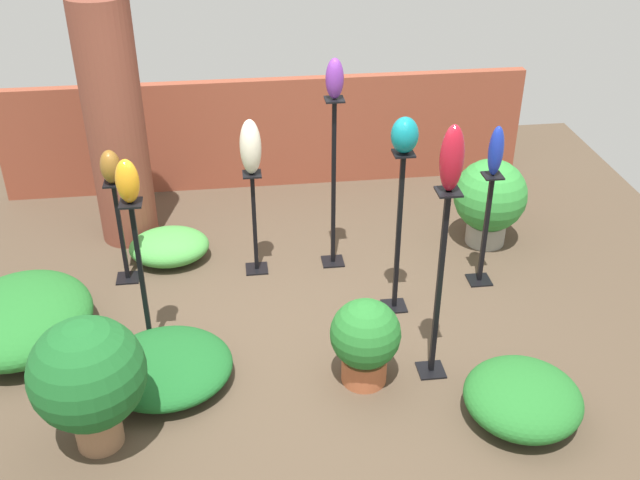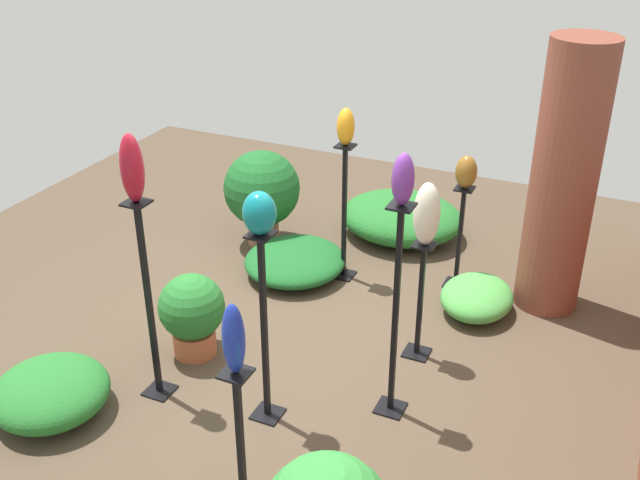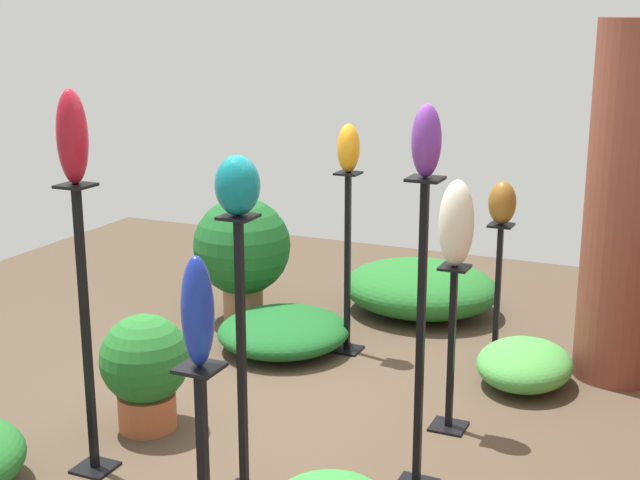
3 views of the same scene
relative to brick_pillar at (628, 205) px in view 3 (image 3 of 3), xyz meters
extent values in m
plane|color=#4C3D2D|center=(1.43, -1.75, -1.16)|extent=(8.00, 8.00, 0.00)
cylinder|color=brown|center=(0.00, 0.00, 0.00)|extent=(0.54, 0.54, 2.31)
cube|color=black|center=(0.31, -1.79, -1.15)|extent=(0.20, 0.20, 0.01)
cube|color=black|center=(0.31, -1.79, -0.51)|extent=(0.04, 0.04, 1.29)
cube|color=black|center=(0.31, -1.79, 0.13)|extent=(0.16, 0.16, 0.02)
cube|color=black|center=(0.04, -0.79, -1.15)|extent=(0.20, 0.20, 0.01)
cube|color=black|center=(0.04, -0.79, -0.67)|extent=(0.04, 0.04, 0.96)
cube|color=black|center=(0.04, -0.79, -0.20)|extent=(0.16, 0.16, 0.01)
cube|color=black|center=(3.16, -1.22, -0.11)|extent=(0.16, 0.16, 0.02)
cube|color=black|center=(2.43, -2.36, -1.15)|extent=(0.20, 0.20, 0.01)
cube|color=black|center=(2.43, -2.36, -0.39)|extent=(0.04, 0.04, 1.53)
cube|color=black|center=(2.43, -2.36, 0.37)|extent=(0.16, 0.16, 0.02)
cube|color=black|center=(1.20, -0.78, -1.15)|extent=(0.20, 0.20, 0.01)
cube|color=black|center=(1.20, -0.78, -0.67)|extent=(0.04, 0.04, 0.98)
cube|color=black|center=(1.20, -0.78, -0.19)|extent=(0.16, 0.16, 0.01)
cube|color=black|center=(1.90, -0.75, -0.36)|extent=(0.04, 0.04, 1.60)
cube|color=black|center=(1.90, -0.75, 0.43)|extent=(0.16, 0.16, 0.02)
cube|color=black|center=(2.32, -1.51, -0.44)|extent=(0.04, 0.04, 1.43)
cube|color=black|center=(2.32, -1.51, 0.27)|extent=(0.16, 0.16, 0.02)
ellipsoid|color=orange|center=(0.31, -1.79, 0.30)|extent=(0.16, 0.15, 0.33)
ellipsoid|color=brown|center=(0.04, -0.79, -0.05)|extent=(0.17, 0.19, 0.29)
ellipsoid|color=#192D9E|center=(3.16, -1.22, 0.11)|extent=(0.12, 0.13, 0.43)
ellipsoid|color=maroon|center=(2.43, -2.36, 0.61)|extent=(0.16, 0.15, 0.46)
ellipsoid|color=beige|center=(1.20, -0.78, 0.06)|extent=(0.18, 0.19, 0.49)
ellipsoid|color=#6B2D8C|center=(1.90, -0.75, 0.61)|extent=(0.15, 0.14, 0.34)
ellipsoid|color=#0F727A|center=(2.32, -1.51, 0.42)|extent=(0.21, 0.21, 0.28)
cylinder|color=#B25B38|center=(1.91, -2.38, -1.05)|extent=(0.34, 0.34, 0.21)
sphere|color=#236B28|center=(1.91, -2.38, -0.73)|extent=(0.52, 0.52, 0.52)
cylinder|color=#936B4C|center=(0.04, -2.78, -1.02)|extent=(0.31, 0.31, 0.28)
sphere|color=#195923|center=(0.04, -2.78, -0.56)|extent=(0.75, 0.75, 0.75)
ellipsoid|color=#479942|center=(0.40, -0.51, -1.01)|extent=(0.74, 0.61, 0.28)
ellipsoid|color=#236B28|center=(-0.69, -1.57, -0.95)|extent=(1.10, 1.25, 0.41)
ellipsoid|color=#195923|center=(0.46, -2.22, -1.02)|extent=(0.97, 0.93, 0.27)
camera|label=1|loc=(1.05, -6.56, 2.61)|focal=42.00mm
camera|label=2|loc=(5.90, 0.52, 2.37)|focal=42.00mm
camera|label=3|loc=(5.83, 0.47, 1.19)|focal=50.00mm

